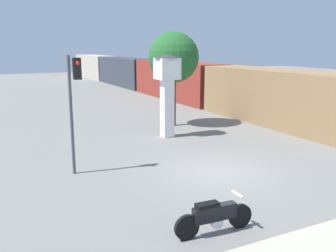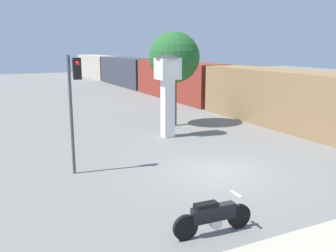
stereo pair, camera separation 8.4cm
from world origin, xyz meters
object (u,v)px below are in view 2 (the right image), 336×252
Objects in this scene: street_tree at (174,58)px; traffic_light at (74,94)px; clock_tower at (168,82)px; freight_train at (149,75)px; motorcycle at (213,216)px.

traffic_light is at bearing -140.17° from street_tree.
traffic_light is at bearing -146.96° from clock_tower.
street_tree reaches higher than traffic_light.
traffic_light reaches higher than freight_train.
clock_tower reaches higher than freight_train.
freight_train is at bearing 72.15° from motorcycle.
street_tree is at bearing -108.77° from freight_train.
motorcycle is 14.22m from street_tree.
motorcycle is 7.23m from traffic_light.
motorcycle is 11.12m from clock_tower.
street_tree reaches higher than clock_tower.
street_tree is at bearing 69.62° from motorcycle.
clock_tower is 21.47m from freight_train.
clock_tower is at bearing -124.23° from street_tree.
motorcycle is 0.40× the size of street_tree.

